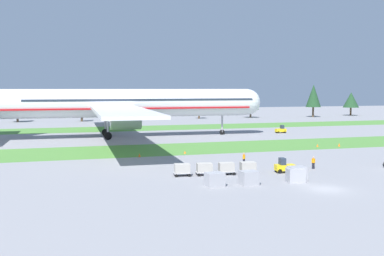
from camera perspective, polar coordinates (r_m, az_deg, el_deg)
name	(u,v)px	position (r m, az deg, el deg)	size (l,w,h in m)	color
ground_plane	(326,189)	(52.15, 16.76, -7.48)	(400.00, 400.00, 0.00)	gray
grass_strip_near	(217,147)	(84.91, 3.26, -2.46)	(320.00, 16.09, 0.01)	#4C8438
grass_strip_far	(166,128)	(127.22, -3.28, 0.05)	(320.00, 16.09, 0.01)	#4C8438
airliner	(116,103)	(102.28, -9.71, 3.15)	(69.64, 85.15, 21.82)	silver
baggage_tug	(284,166)	(60.72, 11.70, -4.82)	(2.73, 1.58, 1.97)	yellow
cargo_dolly_lead	(248,167)	(59.07, 7.14, -4.93)	(2.35, 1.73, 1.55)	#A3A3A8
cargo_dolly_second	(226,167)	(58.31, 4.40, -5.04)	(2.35, 1.73, 1.55)	#A3A3A8
cargo_dolly_third	(204,168)	(57.68, 1.59, -5.14)	(2.35, 1.73, 1.55)	#A3A3A8
cargo_dolly_fourth	(182,169)	(57.20, -1.27, -5.22)	(2.35, 1.73, 1.55)	#A3A3A8
pushback_tractor	(281,130)	(113.93, 11.27, -0.22)	(2.62, 1.35, 1.97)	yellow
ground_crew_marshaller	(313,162)	(64.37, 15.21, -4.22)	(0.56, 0.36, 1.74)	black
ground_crew_loader	(244,158)	(66.08, 6.64, -3.83)	(0.50, 0.36, 1.74)	black
uld_container_0	(215,179)	(51.36, 2.90, -6.57)	(2.00, 1.60, 1.57)	#A3A3A8
uld_container_1	(296,175)	(54.92, 13.06, -5.88)	(2.00, 1.60, 1.66)	#A3A3A8
uld_container_2	(249,178)	(52.42, 7.24, -6.33)	(2.00, 1.60, 1.63)	#A3A3A8
uld_container_3	(297,174)	(55.46, 13.24, -5.71)	(2.00, 1.60, 1.78)	#A3A3A8
taxiway_marker_0	(139,155)	(73.43, -6.72, -3.45)	(0.44, 0.44, 0.58)	orange
taxiway_marker_1	(317,145)	(88.82, 15.70, -2.15)	(0.44, 0.44, 0.52)	orange
taxiway_marker_2	(185,152)	(76.73, -0.91, -3.10)	(0.44, 0.44, 0.45)	orange
taxiway_marker_3	(339,145)	(90.52, 18.25, -2.04)	(0.44, 0.44, 0.65)	orange
distant_tree_line	(175,101)	(160.98, -2.24, 3.50)	(175.53, 10.06, 12.60)	#4C3823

